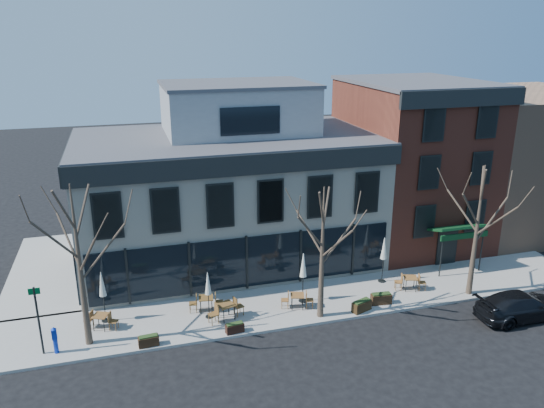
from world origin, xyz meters
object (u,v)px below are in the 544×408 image
object	(u,v)px
call_box	(55,339)
cafe_set_0	(101,320)
umbrella_0	(102,287)
parked_sedan	(521,306)

from	to	relation	value
call_box	cafe_set_0	xyz separation A→B (m)	(1.97, 1.60, -0.24)
umbrella_0	cafe_set_0	bearing A→B (deg)	-105.56
call_box	umbrella_0	world-z (taller)	umbrella_0
cafe_set_0	umbrella_0	distance (m)	1.63
parked_sedan	cafe_set_0	xyz separation A→B (m)	(-21.01, 4.74, -0.09)
call_box	cafe_set_0	size ratio (longest dim) A/B	0.76
call_box	umbrella_0	bearing A→B (deg)	46.71
call_box	cafe_set_0	bearing A→B (deg)	39.12
parked_sedan	cafe_set_0	distance (m)	21.53
parked_sedan	umbrella_0	size ratio (longest dim) A/B	1.80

